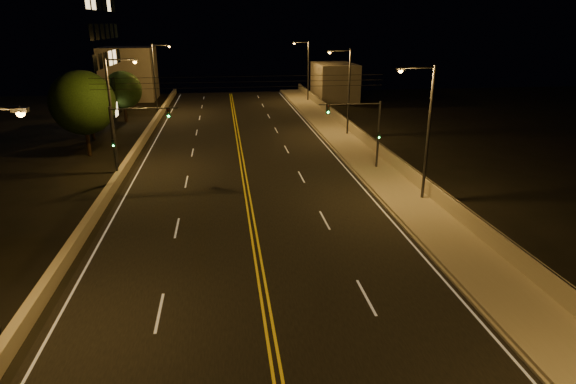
{
  "coord_description": "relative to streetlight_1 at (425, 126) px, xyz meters",
  "views": [
    {
      "loc": [
        -1.46,
        -7.53,
        11.51
      ],
      "look_at": [
        2.0,
        18.0,
        2.5
      ],
      "focal_mm": 30.0,
      "sensor_mm": 36.0,
      "label": 1
    }
  ],
  "objects": [
    {
      "name": "tree_1",
      "position": [
        -26.69,
        22.76,
        -1.17
      ],
      "size": [
        4.79,
        4.79,
        6.49
      ],
      "color": "black",
      "rests_on": "ground"
    },
    {
      "name": "jersey_barrier",
      "position": [
        -21.18,
        -1.9,
        -4.87
      ],
      "size": [
        0.45,
        120.0,
        0.78
      ],
      "primitive_type": "cube",
      "color": "#A9A08D",
      "rests_on": "ground"
    },
    {
      "name": "lane_markings",
      "position": [
        -11.52,
        -1.98,
        -5.23
      ],
      "size": [
        17.32,
        116.0,
        0.0
      ],
      "color": "silver",
      "rests_on": "road"
    },
    {
      "name": "streetlight_3",
      "position": [
        0.0,
        45.21,
        0.0
      ],
      "size": [
        2.55,
        0.28,
        9.1
      ],
      "color": "#2D2D33",
      "rests_on": "ground"
    },
    {
      "name": "road",
      "position": [
        -11.52,
        -1.9,
        -5.25
      ],
      "size": [
        18.0,
        120.0,
        0.02
      ],
      "primitive_type": "cube",
      "color": "black",
      "rests_on": "ground"
    },
    {
      "name": "parapet_wall",
      "position": [
        0.93,
        -1.9,
        -4.46
      ],
      "size": [
        0.3,
        120.0,
        1.0
      ],
      "primitive_type": "cube",
      "color": "#A9A08D",
      "rests_on": "sidewalk"
    },
    {
      "name": "tree_2",
      "position": [
        -25.02,
        32.35,
        -1.37
      ],
      "size": [
        4.56,
        4.56,
        6.18
      ],
      "color": "black",
      "rests_on": "ground"
    },
    {
      "name": "streetlight_1",
      "position": [
        0.0,
        0.0,
        0.0
      ],
      "size": [
        2.55,
        0.28,
        9.1
      ],
      "color": "#2D2D33",
      "rests_on": "ground"
    },
    {
      "name": "overhead_wires",
      "position": [
        -11.52,
        7.6,
        2.14
      ],
      "size": [
        22.0,
        0.03,
        0.83
      ],
      "color": "black"
    },
    {
      "name": "distant_building_right",
      "position": [
        4.98,
        47.57,
        -2.45
      ],
      "size": [
        6.0,
        10.0,
        5.62
      ],
      "primitive_type": "cube",
      "color": "gray",
      "rests_on": "ground"
    },
    {
      "name": "streetlight_2",
      "position": [
        0.0,
        20.56,
        0.0
      ],
      "size": [
        2.55,
        0.28,
        9.1
      ],
      "color": "#2D2D33",
      "rests_on": "ground"
    },
    {
      "name": "streetlight_5",
      "position": [
        -21.44,
        9.94,
        0.0
      ],
      "size": [
        2.55,
        0.28,
        9.1
      ],
      "color": "#2D2D33",
      "rests_on": "ground"
    },
    {
      "name": "streetlight_6",
      "position": [
        -21.44,
        36.91,
        0.0
      ],
      "size": [
        2.55,
        0.28,
        9.1
      ],
      "color": "#2D2D33",
      "rests_on": "ground"
    },
    {
      "name": "tree_0",
      "position": [
        -25.38,
        15.79,
        -0.38
      ],
      "size": [
        5.7,
        5.7,
        7.73
      ],
      "color": "black",
      "rests_on": "ground"
    },
    {
      "name": "distant_building_left",
      "position": [
        -27.52,
        51.71,
        -1.19
      ],
      "size": [
        8.0,
        8.0,
        8.13
      ],
      "primitive_type": "cube",
      "color": "gray",
      "rests_on": "ground"
    },
    {
      "name": "curb",
      "position": [
        -2.59,
        -1.9,
        -5.18
      ],
      "size": [
        0.14,
        120.0,
        0.15
      ],
      "primitive_type": "cube",
      "color": "gray",
      "rests_on": "ground"
    },
    {
      "name": "traffic_signal_right",
      "position": [
        -1.56,
        7.68,
        -1.59
      ],
      "size": [
        5.11,
        0.31,
        5.75
      ],
      "color": "#2D2D33",
      "rests_on": "ground"
    },
    {
      "name": "sidewalk",
      "position": [
        -0.72,
        -1.9,
        -5.11
      ],
      "size": [
        3.6,
        120.0,
        0.3
      ],
      "primitive_type": "cube",
      "color": "gray",
      "rests_on": "ground"
    },
    {
      "name": "parapet_rail",
      "position": [
        0.93,
        -1.9,
        -3.93
      ],
      "size": [
        0.06,
        120.0,
        0.06
      ],
      "primitive_type": "cylinder",
      "rotation": [
        1.57,
        0.0,
        0.0
      ],
      "color": "black",
      "rests_on": "parapet_wall"
    },
    {
      "name": "traffic_signal_left",
      "position": [
        -20.28,
        7.68,
        -1.59
      ],
      "size": [
        5.11,
        0.31,
        5.75
      ],
      "color": "#2D2D33",
      "rests_on": "ground"
    }
  ]
}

